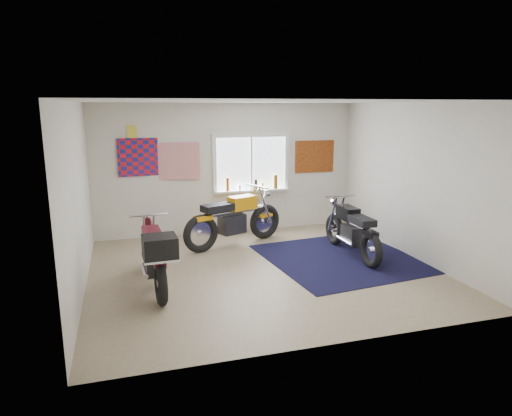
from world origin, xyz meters
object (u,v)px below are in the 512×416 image
object	(u,v)px
maroon_tourer	(155,256)
yellow_triumph	(234,220)
navy_rug	(341,258)
black_chrome_bike	(352,231)

from	to	relation	value
maroon_tourer	yellow_triumph	bearing A→B (deg)	-43.87
navy_rug	maroon_tourer	distance (m)	3.33
navy_rug	black_chrome_bike	bearing A→B (deg)	25.35
navy_rug	maroon_tourer	bearing A→B (deg)	-170.65
navy_rug	yellow_triumph	xyz separation A→B (m)	(-1.63, 1.32, 0.48)
navy_rug	black_chrome_bike	xyz separation A→B (m)	(0.24, 0.12, 0.44)
yellow_triumph	black_chrome_bike	xyz separation A→B (m)	(1.87, -1.21, -0.04)
black_chrome_bike	maroon_tourer	bearing A→B (deg)	100.45
yellow_triumph	maroon_tourer	bearing A→B (deg)	-152.15
navy_rug	yellow_triumph	size ratio (longest dim) A/B	1.23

